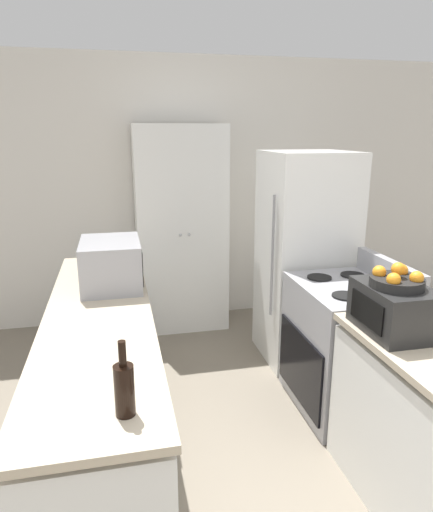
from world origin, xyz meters
The scene contains 10 objects.
wall_back centered at (0.00, 3.38, 1.30)m, with size 7.00×0.06×2.60m.
counter_left centered at (-0.81, 1.34, 0.43)m, with size 0.60×2.47×0.90m.
counter_right centered at (0.81, 0.57, 0.43)m, with size 0.60×0.94×0.90m.
pantry_cabinet centered at (-0.07, 3.10, 0.98)m, with size 0.85×0.49×1.96m.
stove centered at (0.83, 1.45, 0.46)m, with size 0.66×0.79×1.06m.
refrigerator centered at (0.84, 2.23, 0.87)m, with size 0.70×0.69×1.75m.
microwave centered at (-0.72, 1.79, 1.05)m, with size 0.39×0.51×0.31m.
wine_bottle centered at (-0.68, 0.31, 1.01)m, with size 0.07×0.07×0.29m.
toaster_oven centered at (0.69, 0.75, 1.02)m, with size 0.31×0.42×0.25m.
fruit_bowl centered at (0.67, 0.73, 1.19)m, with size 0.27×0.27×0.13m.
Camera 1 is at (-0.67, -1.18, 1.90)m, focal length 32.00 mm.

